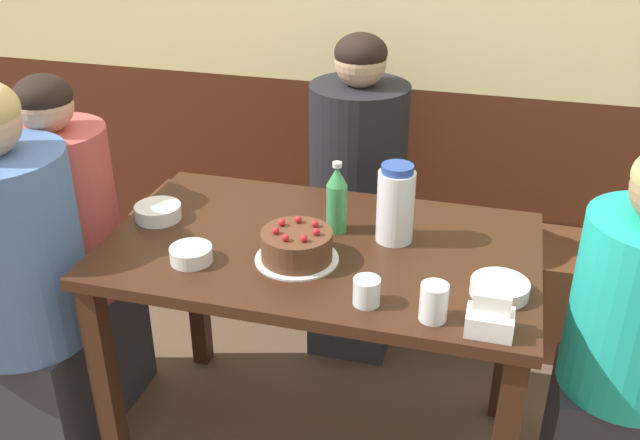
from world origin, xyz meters
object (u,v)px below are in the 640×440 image
bench_seat (372,268)px  soju_bottle (337,199)px  birthday_cake (297,246)px  napkin_holder (490,319)px  glass_water_tall (367,291)px  bowl_side_dish (191,254)px  person_dark_striped (357,204)px  bowl_soup_white (158,212)px  water_pitcher (396,204)px  bowl_rice_small (500,288)px  person_teal_shirt (19,283)px  person_pale_blue_shirt (73,258)px  glass_tumbler_short (434,302)px  person_grey_tee (630,351)px

bench_seat → soju_bottle: bearing=-88.2°
birthday_cake → napkin_holder: (0.53, -0.20, -0.00)m
napkin_holder → glass_water_tall: bearing=172.0°
birthday_cake → bowl_side_dish: size_ratio=1.99×
napkin_holder → glass_water_tall: 0.30m
bench_seat → person_dark_striped: (-0.03, -0.20, 0.39)m
bowl_soup_white → glass_water_tall: (0.71, -0.28, 0.01)m
water_pitcher → bowl_side_dish: water_pitcher is taller
bowl_rice_small → bowl_soup_white: bearing=171.4°
person_teal_shirt → person_pale_blue_shirt: bearing=90.0°
bowl_side_dish → birthday_cake: bearing=16.8°
bowl_side_dish → glass_tumbler_short: 0.68m
person_grey_tee → person_dark_striped: 1.09m
water_pitcher → person_pale_blue_shirt: 1.12m
soju_bottle → person_dark_striped: person_dark_striped is taller
bowl_side_dish → soju_bottle: bearing=39.4°
person_pale_blue_shirt → water_pitcher: bearing=2.0°
birthday_cake → bench_seat: bearing=87.5°
birthday_cake → person_teal_shirt: 0.86m
bench_seat → water_pitcher: size_ratio=8.70×
soju_bottle → person_grey_tee: person_grey_tee is taller
napkin_holder → glass_water_tall: (-0.30, 0.04, -0.00)m
bowl_side_dish → person_dark_striped: bearing=70.6°
birthday_cake → person_dark_striped: (0.01, 0.73, -0.22)m
bench_seat → bowl_soup_white: 1.13m
napkin_holder → person_dark_striped: bearing=119.2°
bench_seat → bowl_rice_small: size_ratio=13.67×
bench_seat → glass_water_tall: glass_water_tall is taller
birthday_cake → bowl_side_dish: (-0.28, -0.08, -0.02)m
bowl_side_dish → person_dark_striped: 0.89m
soju_bottle → napkin_holder: soju_bottle is taller
person_pale_blue_shirt → person_grey_tee: bearing=-1.0°
bowl_soup_white → person_teal_shirt: bearing=-145.5°
bowl_soup_white → person_pale_blue_shirt: 0.42m
person_dark_striped → glass_tumbler_short: bearing=23.0°
bench_seat → glass_water_tall: (0.19, -1.09, 0.60)m
napkin_holder → bowl_side_dish: 0.82m
birthday_cake → water_pitcher: bearing=38.1°
bench_seat → soju_bottle: soju_bottle is taller
water_pitcher → glass_tumbler_short: water_pitcher is taller
person_dark_striped → glass_water_tall: bearing=13.9°
bowl_soup_white → bowl_rice_small: (1.03, -0.16, -0.00)m
bench_seat → person_pale_blue_shirt: 1.23m
bench_seat → bowl_rice_small: bowl_rice_small is taller
napkin_holder → bowl_rice_small: (0.02, 0.17, -0.02)m
bench_seat → bowl_side_dish: size_ratio=17.37×
person_teal_shirt → glass_tumbler_short: bearing=-2.9°
birthday_cake → person_grey_tee: size_ratio=0.20×
bowl_soup_white → person_teal_shirt: (-0.35, -0.24, -0.17)m
birthday_cake → napkin_holder: size_ratio=2.11×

